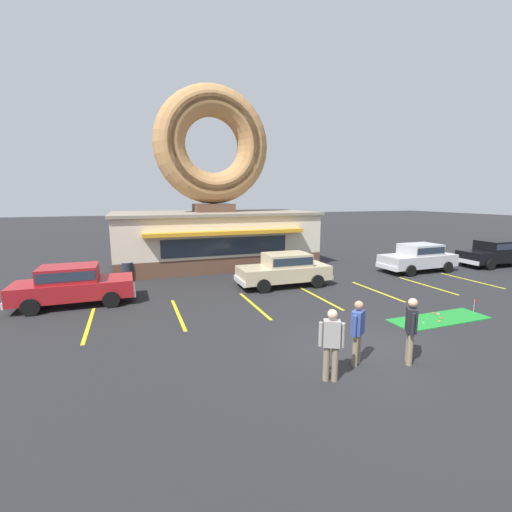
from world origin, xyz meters
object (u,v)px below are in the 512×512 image
Objects in this scene: pedestrian_leather_jacket_man at (358,330)px; trash_bin at (128,271)px; golf_ball at (423,322)px; car_red at (73,284)px; car_champagne at (285,268)px; putting_flag_pin at (475,303)px; pedestrian_hooded_kid at (411,327)px; car_black at (495,252)px; pedestrian_blue_sweater_man at (331,341)px; car_silver at (418,257)px.

pedestrian_leather_jacket_man is 12.88m from trash_bin.
car_red reaches higher than golf_ball.
golf_ball is at bearing -69.89° from car_champagne.
putting_flag_pin is 0.31× the size of pedestrian_hooded_kid.
car_red is at bearing 178.81° from car_champagne.
car_champagne is at bearing 179.64° from car_black.
pedestrian_hooded_kid reaches higher than golf_ball.
car_red reaches higher than trash_bin.
pedestrian_leather_jacket_man is at bearing -101.72° from car_champagne.
golf_ball is at bearing -46.55° from trash_bin.
car_black is 21.96m from trash_bin.
pedestrian_leather_jacket_man is at bearing -154.09° from car_black.
putting_flag_pin is at bearing -24.53° from car_red.
trash_bin is (2.03, 3.52, -0.37)m from car_red.
car_champagne is at bearing 72.08° from pedestrian_blue_sweater_man.
putting_flag_pin is 0.12× the size of car_champagne.
pedestrian_blue_sweater_man reaches higher than golf_ball.
pedestrian_blue_sweater_man is 1.03× the size of pedestrian_leather_jacket_man.
golf_ball is 2.54m from putting_flag_pin.
pedestrian_leather_jacket_man is (-16.09, -7.82, 0.08)m from car_black.
car_silver reaches higher than putting_flag_pin.
golf_ball is 13.24m from car_red.
car_black is 19.04m from pedestrian_blue_sweater_man.
pedestrian_blue_sweater_man is at bearing -157.61° from golf_ball.
pedestrian_hooded_kid reaches higher than trash_bin.
car_red is 12.31m from pedestrian_hooded_kid.
pedestrian_leather_jacket_man is at bearing -165.23° from putting_flag_pin.
car_silver is at bearing 2.07° from car_champagne.
pedestrian_leather_jacket_man reaches higher than car_black.
trash_bin is at bearing 140.40° from putting_flag_pin.
putting_flag_pin is at bearing -52.18° from car_champagne.
pedestrian_blue_sweater_man reaches higher than car_black.
pedestrian_hooded_kid reaches higher than car_black.
golf_ball is at bearing -29.41° from car_red.
pedestrian_blue_sweater_man is at bearing -142.72° from car_silver.
car_champagne is at bearing 110.11° from golf_ball.
trash_bin is (-11.99, 9.92, 0.06)m from putting_flag_pin.
car_red is 1.00× the size of car_silver.
pedestrian_blue_sweater_man is (-5.01, -2.06, 0.93)m from golf_ball.
car_red and car_black have the same top height.
pedestrian_hooded_kid is 1.03× the size of pedestrian_leather_jacket_man.
pedestrian_leather_jacket_man is (-1.64, -7.91, 0.08)m from car_champagne.
car_red is at bearing -119.93° from trash_bin.
trash_bin is at bearing 167.91° from car_silver.
car_black is at bearing -0.68° from car_red.
putting_flag_pin is 15.42m from car_red.
car_red is (-9.20, 0.19, 0.00)m from car_champagne.
pedestrian_leather_jacket_man is at bearing -157.75° from golf_ball.
car_red is 11.08m from pedestrian_leather_jacket_man.
car_red is 23.66m from car_black.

